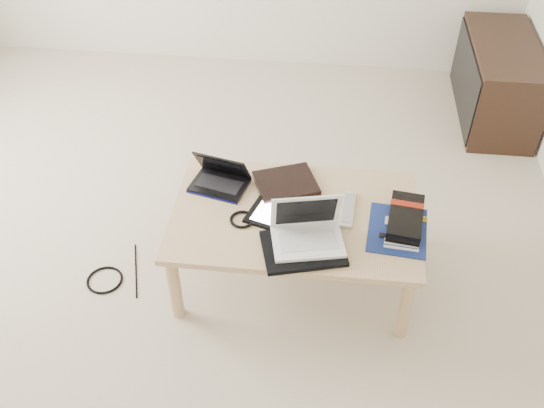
# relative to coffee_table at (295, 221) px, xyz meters

# --- Properties ---
(ground) EXTENTS (4.00, 4.00, 0.00)m
(ground) POSITION_rel_coffee_table_xyz_m (-0.62, 0.09, -0.35)
(ground) COLOR beige
(ground) RESTS_ON ground
(coffee_table) EXTENTS (1.10, 0.70, 0.40)m
(coffee_table) POSITION_rel_coffee_table_xyz_m (0.00, 0.00, 0.00)
(coffee_table) COLOR tan
(coffee_table) RESTS_ON ground
(media_cabinet) EXTENTS (0.41, 0.90, 0.50)m
(media_cabinet) POSITION_rel_coffee_table_xyz_m (1.16, 1.54, -0.10)
(media_cabinet) COLOR #322014
(media_cabinet) RESTS_ON ground
(book) EXTENTS (0.34, 0.31, 0.03)m
(book) POSITION_rel_coffee_table_xyz_m (-0.06, 0.19, 0.06)
(book) COLOR black
(book) RESTS_ON coffee_table
(netbook) EXTENTS (0.29, 0.24, 0.17)m
(netbook) POSITION_rel_coffee_table_xyz_m (-0.36, 0.16, 0.08)
(netbook) COLOR black
(netbook) RESTS_ON coffee_table
(tablet) EXTENTS (0.32, 0.28, 0.01)m
(tablet) POSITION_rel_coffee_table_xyz_m (-0.07, -0.03, 0.06)
(tablet) COLOR black
(tablet) RESTS_ON coffee_table
(remote) EXTENTS (0.07, 0.24, 0.02)m
(remote) POSITION_rel_coffee_table_xyz_m (0.23, 0.04, 0.06)
(remote) COLOR silver
(remote) RESTS_ON coffee_table
(neoprene_sleeve) EXTENTS (0.39, 0.32, 0.02)m
(neoprene_sleeve) POSITION_rel_coffee_table_xyz_m (0.05, -0.22, 0.06)
(neoprene_sleeve) COLOR black
(neoprene_sleeve) RESTS_ON coffee_table
(white_laptop) EXTENTS (0.33, 0.27, 0.21)m
(white_laptop) POSITION_rel_coffee_table_xyz_m (0.06, -0.17, 0.11)
(white_laptop) COLOR white
(white_laptop) RESTS_ON neoprene_sleeve
(motherboard) EXTENTS (0.28, 0.33, 0.01)m
(motherboard) POSITION_rel_coffee_table_xyz_m (0.45, -0.06, 0.05)
(motherboard) COLOR #0C184E
(motherboard) RESTS_ON coffee_table
(gpu_box) EXTENTS (0.18, 0.30, 0.06)m
(gpu_box) POSITION_rel_coffee_table_xyz_m (0.48, -0.01, 0.08)
(gpu_box) COLOR black
(gpu_box) RESTS_ON coffee_table
(cable_coil) EXTENTS (0.13, 0.13, 0.01)m
(cable_coil) POSITION_rel_coffee_table_xyz_m (-0.23, -0.07, 0.06)
(cable_coil) COLOR black
(cable_coil) RESTS_ON coffee_table
(floor_cable_coil) EXTENTS (0.20, 0.20, 0.01)m
(floor_cable_coil) POSITION_rel_coffee_table_xyz_m (-0.90, -0.15, -0.35)
(floor_cable_coil) COLOR black
(floor_cable_coil) RESTS_ON ground
(floor_cable_trail) EXTENTS (0.11, 0.34, 0.01)m
(floor_cable_trail) POSITION_rel_coffee_table_xyz_m (-0.77, -0.07, -0.35)
(floor_cable_trail) COLOR black
(floor_cable_trail) RESTS_ON ground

